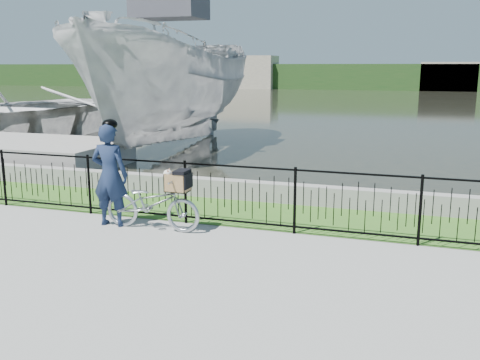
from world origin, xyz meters
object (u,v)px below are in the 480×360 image
(bicycle_rig, at_px, (153,203))
(cyclist, at_px, (110,174))
(boat_near, at_px, (171,86))
(boat_far, at_px, (23,112))

(bicycle_rig, relative_size, cyclist, 0.93)
(bicycle_rig, bearing_deg, cyclist, -179.43)
(bicycle_rig, distance_m, boat_near, 9.26)
(boat_far, bearing_deg, bicycle_rig, -41.64)
(bicycle_rig, bearing_deg, boat_near, 113.09)
(bicycle_rig, relative_size, boat_near, 0.17)
(boat_near, xyz_separation_m, boat_far, (-6.86, 0.89, -1.12))
(cyclist, bearing_deg, boat_near, 108.17)
(bicycle_rig, xyz_separation_m, cyclist, (-0.82, -0.01, 0.46))
(boat_near, bearing_deg, cyclist, -71.83)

